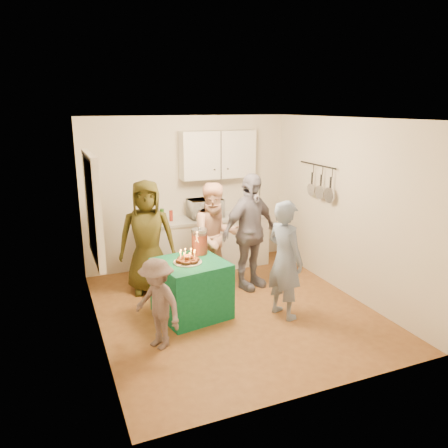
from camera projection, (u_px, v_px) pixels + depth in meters
name	position (u px, v px, depth m)	size (l,w,h in m)	color
floor	(233.00, 309.00, 6.11)	(4.00, 4.00, 0.00)	brown
ceiling	(235.00, 118.00, 5.42)	(4.00, 4.00, 0.00)	white
back_wall	(188.00, 193.00, 7.55)	(3.60, 3.60, 0.00)	silver
left_wall	(93.00, 234.00, 5.10)	(4.00, 4.00, 0.00)	silver
right_wall	(346.00, 208.00, 6.43)	(4.00, 4.00, 0.00)	silver
window_night	(91.00, 208.00, 5.32)	(0.04, 1.00, 1.20)	black
counter	(205.00, 244.00, 7.58)	(2.20, 0.58, 0.86)	white
countertop	(205.00, 219.00, 7.46)	(2.24, 0.62, 0.05)	beige
upper_cabinet	(218.00, 155.00, 7.43)	(1.30, 0.30, 0.80)	white
pot_rack	(315.00, 181.00, 6.94)	(0.12, 1.00, 0.60)	black
microwave	(205.00, 208.00, 7.42)	(0.57, 0.39, 0.31)	white
party_table	(191.00, 288.00, 5.87)	(0.85, 0.85, 0.76)	#0F633C
donut_cake	(188.00, 256.00, 5.71)	(0.38, 0.38, 0.18)	#381C0C
punch_jar	(200.00, 242.00, 6.03)	(0.22, 0.22, 0.34)	red
man_birthday	(285.00, 260.00, 5.73)	(0.58, 0.38, 1.60)	#788AAE
woman_back_left	(147.00, 237.00, 6.51)	(0.84, 0.55, 1.72)	brown
woman_back_center	(216.00, 237.00, 6.60)	(0.81, 0.63, 1.66)	#F2987E
woman_back_right	(250.00, 232.00, 6.64)	(1.05, 0.44, 1.79)	black
child_near_left	(157.00, 304.00, 5.02)	(0.71, 0.41, 1.09)	#584746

